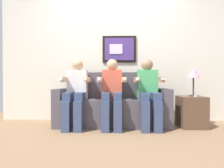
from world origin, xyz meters
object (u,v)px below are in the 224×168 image
object	(u,v)px
person_on_right	(148,90)
table_lamp	(193,74)
side_table_right	(191,112)
couch	(112,107)
person_on_left	(76,90)
person_in_middle	(112,90)
spare_remote_on_table	(194,96)

from	to	relation	value
person_on_right	table_lamp	size ratio (longest dim) A/B	2.41
side_table_right	couch	bearing A→B (deg)	175.29
couch	person_on_left	distance (m)	0.67
couch	person_in_middle	bearing A→B (deg)	-90.02
side_table_right	table_lamp	xyz separation A→B (m)	(0.04, 0.01, 0.61)
couch	table_lamp	distance (m)	1.43
couch	spare_remote_on_table	distance (m)	1.34
couch	table_lamp	bearing A→B (deg)	-3.97
couch	spare_remote_on_table	xyz separation A→B (m)	(1.32, -0.14, 0.20)
person_in_middle	person_on_right	size ratio (longest dim) A/B	1.00
person_on_left	person_in_middle	distance (m)	0.58
person_in_middle	person_on_right	xyz separation A→B (m)	(0.58, 0.00, 0.00)
table_lamp	person_on_left	bearing A→B (deg)	-177.72
spare_remote_on_table	person_on_right	bearing A→B (deg)	-178.24
person_on_left	side_table_right	distance (m)	1.90
couch	side_table_right	world-z (taller)	couch
couch	person_on_left	size ratio (longest dim) A/B	1.68
couch	person_on_right	size ratio (longest dim) A/B	1.68
couch	spare_remote_on_table	size ratio (longest dim) A/B	14.39
person_in_middle	side_table_right	world-z (taller)	person_in_middle
person_on_right	table_lamp	world-z (taller)	person_on_right
person_on_left	table_lamp	xyz separation A→B (m)	(1.90, 0.08, 0.25)
person_on_left	side_table_right	size ratio (longest dim) A/B	2.22
table_lamp	spare_remote_on_table	xyz separation A→B (m)	(-0.00, -0.05, -0.35)
person_in_middle	side_table_right	bearing A→B (deg)	2.74
spare_remote_on_table	side_table_right	bearing A→B (deg)	130.43
person_on_left	person_on_right	bearing A→B (deg)	0.00
side_table_right	table_lamp	size ratio (longest dim) A/B	1.09
person_in_middle	spare_remote_on_table	bearing A→B (deg)	0.98
person_on_left	person_on_right	xyz separation A→B (m)	(1.16, 0.00, 0.00)
person_in_middle	spare_remote_on_table	distance (m)	1.32
side_table_right	table_lamp	distance (m)	0.61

